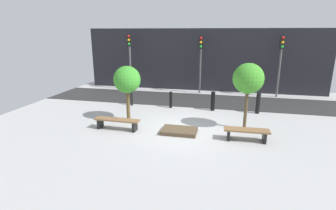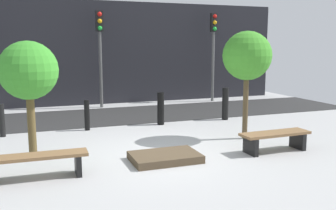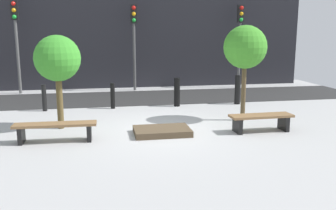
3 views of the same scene
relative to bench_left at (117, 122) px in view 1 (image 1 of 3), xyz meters
The scene contains 15 objects.
ground_plane 2.69m from the bench_left, 12.76° to the left, with size 18.00×18.00×0.00m, color #A7A7A7.
road_strip 6.17m from the bench_left, 65.05° to the left, with size 18.00×3.31×0.01m, color #292929.
building_facade 9.15m from the bench_left, 73.18° to the left, with size 16.20×0.50×4.18m, color black.
bench_left is the anchor object (origin of this frame).
bench_right 5.20m from the bench_left, ahead, with size 1.67×0.52×0.45m.
planter_bed 2.62m from the bench_left, ahead, with size 1.42×0.94×0.16m, color #4D3E2B.
tree_behind_left_bench 2.00m from the bench_left, 90.00° to the left, with size 1.21×1.21×2.50m.
tree_behind_right_bench 5.65m from the bench_left, 13.92° to the left, with size 1.24×1.24×2.77m.
bollard_far_left 3.76m from the bench_left, 101.38° to the left, with size 0.15×0.15×0.88m, color black.
bollard_left 3.97m from the bench_left, 68.02° to the left, with size 0.15×0.15×0.87m, color black.
bollard_center 5.23m from the bench_left, 44.76° to the left, with size 0.21×0.21×1.00m, color black.
bollard_right 6.99m from the bench_left, 31.80° to the left, with size 0.21×0.21×1.05m, color black.
traffic_light_west 8.18m from the bench_left, 106.55° to the left, with size 0.28×0.27×3.80m.
traffic_light_mid_west 8.26m from the bench_left, 70.94° to the left, with size 0.28×0.27×3.69m.
traffic_light_mid_east 10.81m from the bench_left, 45.35° to the left, with size 0.28×0.27×3.74m.
Camera 1 is at (1.79, -10.16, 3.96)m, focal length 28.00 mm.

